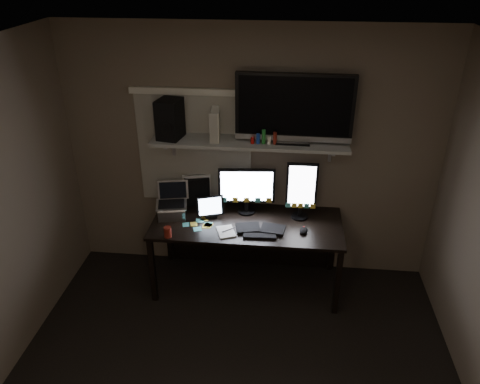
# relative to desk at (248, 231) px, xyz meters

# --- Properties ---
(ceiling) EXTENTS (3.60, 3.60, 0.00)m
(ceiling) POSITION_rel_desk_xyz_m (0.00, -1.55, 1.95)
(ceiling) COLOR silver
(ceiling) RESTS_ON back_wall
(back_wall) EXTENTS (3.60, 0.00, 3.60)m
(back_wall) POSITION_rel_desk_xyz_m (0.00, 0.25, 0.70)
(back_wall) COLOR #6D5D4E
(back_wall) RESTS_ON floor
(window_blinds) EXTENTS (1.10, 0.02, 1.10)m
(window_blinds) POSITION_rel_desk_xyz_m (-0.55, 0.24, 0.75)
(window_blinds) COLOR beige
(window_blinds) RESTS_ON back_wall
(desk) EXTENTS (1.80, 0.75, 0.73)m
(desk) POSITION_rel_desk_xyz_m (0.00, 0.00, 0.00)
(desk) COLOR black
(desk) RESTS_ON floor
(wall_shelf) EXTENTS (1.80, 0.35, 0.03)m
(wall_shelf) POSITION_rel_desk_xyz_m (0.00, 0.08, 0.91)
(wall_shelf) COLOR #A6A7A2
(wall_shelf) RESTS_ON back_wall
(monitor_landscape) EXTENTS (0.55, 0.11, 0.48)m
(monitor_landscape) POSITION_rel_desk_xyz_m (-0.02, 0.07, 0.41)
(monitor_landscape) COLOR black
(monitor_landscape) RESTS_ON desk
(monitor_portrait) EXTENTS (0.29, 0.06, 0.58)m
(monitor_portrait) POSITION_rel_desk_xyz_m (0.50, 0.02, 0.47)
(monitor_portrait) COLOR black
(monitor_portrait) RESTS_ON desk
(keyboard) EXTENTS (0.46, 0.19, 0.03)m
(keyboard) POSITION_rel_desk_xyz_m (0.14, -0.25, 0.19)
(keyboard) COLOR black
(keyboard) RESTS_ON desk
(mouse) EXTENTS (0.08, 0.12, 0.04)m
(mouse) POSITION_rel_desk_xyz_m (0.53, -0.24, 0.20)
(mouse) COLOR black
(mouse) RESTS_ON desk
(notepad) EXTENTS (0.21, 0.25, 0.01)m
(notepad) POSITION_rel_desk_xyz_m (-0.18, -0.32, 0.18)
(notepad) COLOR silver
(notepad) RESTS_ON desk
(tablet) EXTENTS (0.28, 0.19, 0.23)m
(tablet) POSITION_rel_desk_xyz_m (-0.36, -0.06, 0.29)
(tablet) COLOR black
(tablet) RESTS_ON desk
(file_sorter) EXTENTS (0.27, 0.17, 0.31)m
(file_sorter) POSITION_rel_desk_xyz_m (-0.53, 0.20, 0.33)
(file_sorter) COLOR black
(file_sorter) RESTS_ON desk
(laptop) EXTENTS (0.33, 0.29, 0.33)m
(laptop) POSITION_rel_desk_xyz_m (-0.73, -0.09, 0.34)
(laptop) COLOR silver
(laptop) RESTS_ON desk
(cup) EXTENTS (0.09, 0.09, 0.10)m
(cup) POSITION_rel_desk_xyz_m (-0.69, -0.44, 0.23)
(cup) COLOR maroon
(cup) RESTS_ON desk
(sticky_notes) EXTENTS (0.36, 0.29, 0.00)m
(sticky_notes) POSITION_rel_desk_xyz_m (-0.43, -0.20, 0.18)
(sticky_notes) COLOR yellow
(sticky_notes) RESTS_ON desk
(tv) EXTENTS (1.04, 0.21, 0.62)m
(tv) POSITION_rel_desk_xyz_m (0.39, 0.09, 1.24)
(tv) COLOR black
(tv) RESTS_ON wall_shelf
(game_console) EXTENTS (0.09, 0.24, 0.28)m
(game_console) POSITION_rel_desk_xyz_m (-0.31, 0.09, 1.07)
(game_console) COLOR silver
(game_console) RESTS_ON wall_shelf
(speaker) EXTENTS (0.24, 0.27, 0.36)m
(speaker) POSITION_rel_desk_xyz_m (-0.73, 0.08, 1.11)
(speaker) COLOR black
(speaker) RESTS_ON wall_shelf
(bottles) EXTENTS (0.21, 0.07, 0.13)m
(bottles) POSITION_rel_desk_xyz_m (0.13, 0.01, 0.99)
(bottles) COLOR #A50F0C
(bottles) RESTS_ON wall_shelf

